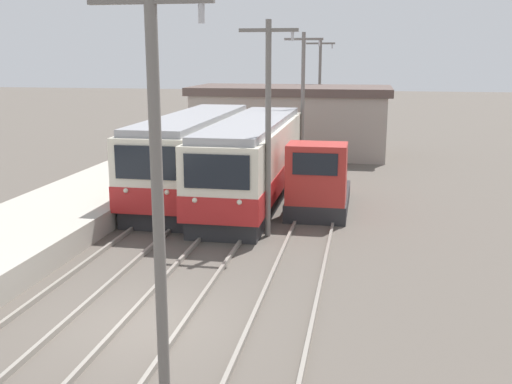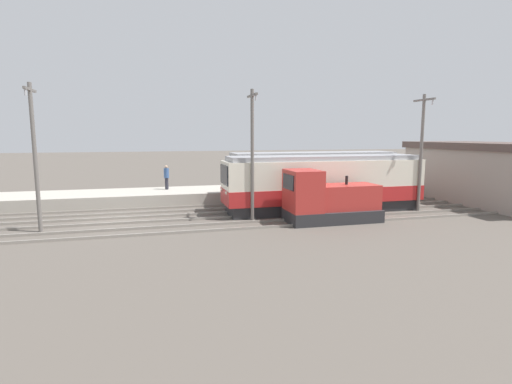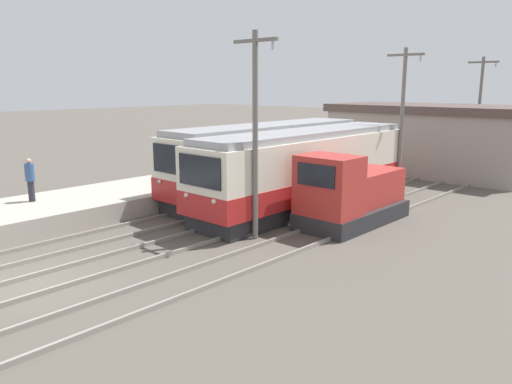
% 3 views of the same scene
% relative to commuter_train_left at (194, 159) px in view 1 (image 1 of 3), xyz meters
% --- Properties ---
extents(ground_plane, '(200.00, 200.00, 0.00)m').
position_rel_commuter_train_left_xyz_m(ground_plane, '(2.60, -13.27, -1.72)').
color(ground_plane, '#564F47').
extents(track_left, '(1.54, 60.00, 0.14)m').
position_rel_commuter_train_left_xyz_m(track_left, '(-0.00, -13.27, -1.65)').
color(track_left, gray).
rests_on(track_left, ground).
extents(track_center, '(1.54, 60.00, 0.14)m').
position_rel_commuter_train_left_xyz_m(track_center, '(2.80, -13.27, -1.65)').
color(track_center, gray).
rests_on(track_center, ground).
extents(track_right, '(1.54, 60.00, 0.14)m').
position_rel_commuter_train_left_xyz_m(track_right, '(5.80, -13.27, -1.65)').
color(track_right, gray).
rests_on(track_right, ground).
extents(commuter_train_left, '(2.84, 12.40, 3.71)m').
position_rel_commuter_train_left_xyz_m(commuter_train_left, '(0.00, 0.00, 0.00)').
color(commuter_train_left, '#28282B').
rests_on(commuter_train_left, ground).
extents(commuter_train_center, '(2.84, 13.12, 3.61)m').
position_rel_commuter_train_left_xyz_m(commuter_train_center, '(2.80, -0.48, -0.04)').
color(commuter_train_center, '#28282B').
rests_on(commuter_train_center, ground).
extents(shunting_locomotive, '(2.40, 5.37, 3.00)m').
position_rel_commuter_train_left_xyz_m(shunting_locomotive, '(5.80, -1.58, -0.51)').
color(shunting_locomotive, '#28282B').
rests_on(shunting_locomotive, ground).
extents(catenary_mast_near, '(2.00, 0.20, 7.46)m').
position_rel_commuter_train_left_xyz_m(catenary_mast_near, '(4.31, -16.81, 2.33)').
color(catenary_mast_near, slate).
rests_on(catenary_mast_near, ground).
extents(catenary_mast_mid, '(2.00, 0.20, 7.46)m').
position_rel_commuter_train_left_xyz_m(catenary_mast_mid, '(4.31, -5.62, 2.33)').
color(catenary_mast_mid, slate).
rests_on(catenary_mast_mid, ground).
extents(catenary_mast_far, '(2.00, 0.20, 7.46)m').
position_rel_commuter_train_left_xyz_m(catenary_mast_far, '(4.31, 5.57, 2.33)').
color(catenary_mast_far, slate).
rests_on(catenary_mast_far, ground).
extents(catenary_mast_distant, '(2.00, 0.20, 7.46)m').
position_rel_commuter_train_left_xyz_m(catenary_mast_distant, '(4.31, 16.77, 2.33)').
color(catenary_mast_distant, slate).
rests_on(catenary_mast_distant, ground).
extents(station_building, '(12.60, 6.30, 4.37)m').
position_rel_commuter_train_left_xyz_m(station_building, '(2.81, 12.73, 0.49)').
color(station_building, gray).
rests_on(station_building, ground).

